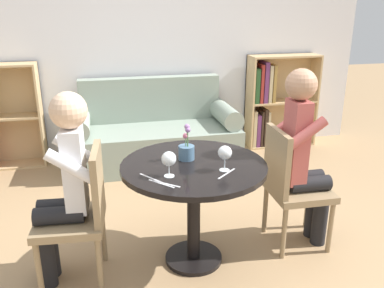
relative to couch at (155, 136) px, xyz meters
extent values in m
plane|color=tan|center=(0.00, -1.91, -0.31)|extent=(16.00, 16.00, 0.00)
cube|color=silver|center=(0.00, 0.42, 1.04)|extent=(5.20, 0.05, 2.70)
cylinder|color=black|center=(0.00, -1.91, 0.41)|extent=(0.96, 0.96, 0.03)
cylinder|color=black|center=(0.00, -1.91, 0.05)|extent=(0.09, 0.09, 0.67)
cylinder|color=black|center=(0.00, -1.91, -0.30)|extent=(0.40, 0.40, 0.03)
cube|color=gray|center=(0.00, -0.05, -0.10)|extent=(1.81, 0.80, 0.42)
cube|color=gray|center=(0.00, 0.27, 0.36)|extent=(1.59, 0.16, 0.50)
cylinder|color=gray|center=(-0.79, -0.05, 0.22)|extent=(0.22, 0.72, 0.22)
cylinder|color=gray|center=(0.79, -0.05, 0.22)|extent=(0.22, 0.72, 0.22)
cube|color=tan|center=(-1.62, 0.37, 0.25)|extent=(0.86, 0.02, 1.12)
cube|color=tan|center=(-1.20, 0.24, 0.25)|extent=(0.02, 0.28, 1.12)
cube|color=tan|center=(-1.62, 0.24, -0.30)|extent=(0.82, 0.28, 0.02)
cube|color=tan|center=(-1.62, 0.24, 0.25)|extent=(0.82, 0.28, 0.02)
cube|color=tan|center=(1.62, 0.37, 0.25)|extent=(0.86, 0.02, 1.12)
cube|color=tan|center=(1.20, 0.24, 0.25)|extent=(0.02, 0.28, 1.12)
cube|color=tan|center=(2.04, 0.24, 0.25)|extent=(0.02, 0.28, 1.12)
cube|color=tan|center=(1.62, 0.24, -0.30)|extent=(0.82, 0.28, 0.02)
cube|color=tan|center=(1.62, 0.24, 0.25)|extent=(0.82, 0.28, 0.02)
cube|color=tan|center=(1.62, 0.24, 0.80)|extent=(0.82, 0.28, 0.02)
cube|color=tan|center=(1.25, 0.23, -0.06)|extent=(0.04, 0.23, 0.45)
cube|color=#602D5B|center=(1.30, 0.23, -0.09)|extent=(0.05, 0.23, 0.40)
cube|color=#332319|center=(1.34, 0.23, -0.07)|extent=(0.03, 0.23, 0.44)
cube|color=#332319|center=(1.39, 0.23, -0.05)|extent=(0.04, 0.23, 0.47)
cube|color=tan|center=(1.43, 0.23, -0.07)|extent=(0.03, 0.23, 0.44)
cube|color=#234723|center=(1.25, 0.23, 0.47)|extent=(0.05, 0.23, 0.41)
cube|color=maroon|center=(1.31, 0.23, 0.49)|extent=(0.04, 0.23, 0.46)
cube|color=#602D5B|center=(1.36, 0.23, 0.51)|extent=(0.05, 0.23, 0.49)
cube|color=tan|center=(1.42, 0.23, 0.48)|extent=(0.04, 0.23, 0.44)
cube|color=olive|center=(1.47, 0.23, 0.49)|extent=(0.04, 0.23, 0.45)
cylinder|color=#937A56|center=(-0.97, -1.73, -0.11)|extent=(0.04, 0.04, 0.40)
cylinder|color=#937A56|center=(-1.00, -2.09, -0.11)|extent=(0.04, 0.04, 0.40)
cylinder|color=#937A56|center=(-0.61, -1.76, -0.11)|extent=(0.04, 0.04, 0.40)
cylinder|color=#937A56|center=(-0.64, -2.12, -0.11)|extent=(0.04, 0.04, 0.40)
cube|color=#937A56|center=(-0.81, -1.93, 0.11)|extent=(0.46, 0.46, 0.05)
cube|color=#937A56|center=(-0.62, -1.94, 0.36)|extent=(0.07, 0.38, 0.45)
cylinder|color=#937A56|center=(0.98, -2.03, -0.11)|extent=(0.04, 0.04, 0.40)
cylinder|color=#937A56|center=(0.99, -1.68, -0.11)|extent=(0.04, 0.04, 0.40)
cylinder|color=#937A56|center=(0.62, -2.03, -0.11)|extent=(0.04, 0.04, 0.40)
cylinder|color=#937A56|center=(0.63, -1.67, -0.11)|extent=(0.04, 0.04, 0.40)
cube|color=#937A56|center=(0.81, -1.85, 0.11)|extent=(0.43, 0.43, 0.05)
cube|color=#937A56|center=(0.62, -1.85, 0.36)|extent=(0.05, 0.38, 0.45)
cylinder|color=black|center=(-0.96, -1.85, -0.09)|extent=(0.11, 0.11, 0.45)
cylinder|color=black|center=(-0.97, -1.96, -0.09)|extent=(0.11, 0.11, 0.45)
cylinder|color=black|center=(-0.85, -1.86, 0.19)|extent=(0.31, 0.14, 0.11)
cylinder|color=black|center=(-0.86, -1.97, 0.19)|extent=(0.31, 0.14, 0.11)
cube|color=white|center=(-0.75, -1.93, 0.46)|extent=(0.14, 0.21, 0.53)
cylinder|color=white|center=(-0.73, -1.79, 0.54)|extent=(0.29, 0.10, 0.23)
cylinder|color=white|center=(-0.76, -2.06, 0.54)|extent=(0.29, 0.10, 0.23)
sphere|color=beige|center=(-0.75, -1.93, 0.83)|extent=(0.22, 0.22, 0.22)
cylinder|color=black|center=(0.96, -1.91, -0.09)|extent=(0.11, 0.11, 0.45)
cylinder|color=black|center=(0.97, -1.80, -0.09)|extent=(0.11, 0.11, 0.45)
cylinder|color=black|center=(0.85, -1.91, 0.19)|extent=(0.30, 0.12, 0.11)
cylinder|color=black|center=(0.86, -1.80, 0.19)|extent=(0.30, 0.12, 0.11)
cube|color=#B2514C|center=(0.75, -1.85, 0.49)|extent=(0.13, 0.20, 0.60)
cylinder|color=#B2514C|center=(0.74, -1.99, 0.60)|extent=(0.29, 0.08, 0.23)
cylinder|color=#B2514C|center=(0.75, -1.72, 0.60)|extent=(0.29, 0.08, 0.23)
sphere|color=tan|center=(0.75, -1.85, 0.90)|extent=(0.21, 0.21, 0.21)
cylinder|color=white|center=(-0.19, -2.06, 0.43)|extent=(0.06, 0.06, 0.00)
cylinder|color=white|center=(-0.19, -2.06, 0.46)|extent=(0.01, 0.01, 0.07)
sphere|color=white|center=(-0.19, -2.06, 0.54)|extent=(0.09, 0.09, 0.09)
sphere|color=maroon|center=(-0.19, -2.06, 0.53)|extent=(0.07, 0.07, 0.07)
cylinder|color=white|center=(0.16, -2.05, 0.43)|extent=(0.06, 0.06, 0.00)
cylinder|color=white|center=(0.16, -2.05, 0.47)|extent=(0.01, 0.01, 0.08)
sphere|color=white|center=(0.16, -2.05, 0.54)|extent=(0.09, 0.09, 0.09)
sphere|color=maroon|center=(0.16, -2.05, 0.53)|extent=(0.06, 0.06, 0.06)
cylinder|color=slate|center=(-0.03, -1.81, 0.47)|extent=(0.11, 0.11, 0.09)
cylinder|color=#4C7A42|center=(-0.02, -1.83, 0.58)|extent=(0.00, 0.01, 0.12)
sphere|color=#9E70B2|center=(-0.02, -1.83, 0.63)|extent=(0.04, 0.04, 0.04)
cylinder|color=#4C7A42|center=(-0.03, -1.81, 0.55)|extent=(0.01, 0.01, 0.07)
sphere|color=#D16684|center=(-0.03, -1.81, 0.59)|extent=(0.04, 0.04, 0.04)
cylinder|color=#4C7A42|center=(-0.03, -1.82, 0.59)|extent=(0.00, 0.01, 0.14)
sphere|color=#9E70B2|center=(-0.03, -1.82, 0.65)|extent=(0.04, 0.04, 0.04)
cube|color=silver|center=(0.16, -2.11, 0.42)|extent=(0.15, 0.13, 0.00)
cube|color=silver|center=(-0.25, -2.16, 0.42)|extent=(0.13, 0.15, 0.00)
cube|color=silver|center=(-0.23, -2.17, 0.42)|extent=(0.15, 0.13, 0.00)
cube|color=silver|center=(-0.30, -2.07, 0.42)|extent=(0.12, 0.16, 0.00)
camera|label=1|loc=(-0.56, -4.29, 1.43)|focal=38.00mm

